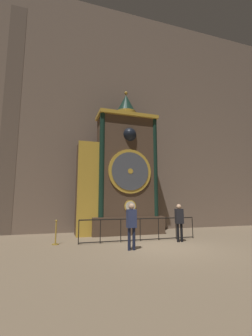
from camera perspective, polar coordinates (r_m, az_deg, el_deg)
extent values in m
plane|color=#847056|center=(9.21, 9.47, -19.28)|extent=(28.00, 28.00, 0.00)
cube|color=#7A6656|center=(15.28, -0.89, 13.55)|extent=(24.00, 0.30, 14.96)
cube|color=brown|center=(14.57, -27.13, 12.49)|extent=(0.90, 0.12, 13.46)
cube|color=brown|center=(12.77, 0.00, -14.21)|extent=(3.97, 1.61, 0.94)
cube|color=brown|center=(12.88, 0.00, 0.79)|extent=(3.18, 1.40, 5.75)
cube|color=gold|center=(13.51, 0.14, 12.56)|extent=(3.43, 1.54, 0.20)
cylinder|color=gold|center=(12.02, 1.07, -9.68)|extent=(0.64, 0.05, 0.64)
cylinder|color=silver|center=(11.99, 1.12, -9.69)|extent=(0.53, 0.03, 0.53)
cylinder|color=gold|center=(12.12, 1.05, -0.83)|extent=(2.41, 0.07, 2.41)
cylinder|color=#4C515B|center=(12.08, 1.11, -0.80)|extent=(2.08, 0.04, 2.08)
cylinder|color=gold|center=(12.06, 1.15, -0.79)|extent=(0.29, 0.03, 0.29)
cube|color=#30241B|center=(13.04, 0.28, 7.93)|extent=(0.95, 0.42, 0.95)
sphere|color=black|center=(12.66, 0.88, 8.45)|extent=(0.76, 0.76, 0.76)
cylinder|color=#142D23|center=(11.91, -6.14, 1.60)|extent=(0.29, 0.29, 5.75)
cylinder|color=#142D23|center=(12.86, 7.35, 0.87)|extent=(0.29, 0.29, 5.75)
cylinder|color=gold|center=(13.70, 0.00, 13.38)|extent=(1.19, 1.19, 0.30)
cone|color=#163227|center=(13.97, 0.00, 16.04)|extent=(1.13, 1.13, 1.10)
sphere|color=gold|center=(14.26, 0.00, 18.48)|extent=(0.20, 0.20, 0.20)
cube|color=#4C3828|center=(12.29, -9.88, -5.12)|extent=(1.10, 1.19, 4.88)
cube|color=gold|center=(11.69, -9.47, -4.96)|extent=(1.15, 0.06, 4.88)
cylinder|color=black|center=(9.77, -11.95, -15.63)|extent=(0.04, 0.04, 1.00)
cylinder|color=black|center=(9.91, -6.55, -15.66)|extent=(0.04, 0.04, 1.00)
cylinder|color=black|center=(10.12, -1.33, -15.56)|extent=(0.04, 0.04, 1.00)
cylinder|color=black|center=(10.41, 3.62, -15.35)|extent=(0.04, 0.04, 1.00)
cylinder|color=black|center=(10.77, 8.26, -15.05)|extent=(0.04, 0.04, 1.00)
cylinder|color=black|center=(11.19, 12.57, -14.69)|extent=(0.04, 0.04, 1.00)
cylinder|color=black|center=(11.66, 16.54, -14.29)|extent=(0.04, 0.04, 1.00)
cylinder|color=black|center=(10.37, 3.59, -12.72)|extent=(5.42, 0.05, 0.05)
cylinder|color=black|center=(10.47, 3.64, -17.72)|extent=(5.42, 0.04, 0.04)
cylinder|color=#1B213A|center=(8.51, 0.81, -17.59)|extent=(0.11, 0.11, 0.79)
cylinder|color=#1B213A|center=(8.57, 2.01, -17.52)|extent=(0.11, 0.11, 0.79)
cube|color=navy|center=(8.45, 1.40, -12.68)|extent=(0.35, 0.24, 0.66)
sphere|color=tan|center=(8.43, 1.39, -9.77)|extent=(0.22, 0.22, 0.22)
cylinder|color=black|center=(10.44, 13.06, -15.75)|extent=(0.11, 0.11, 0.77)
cylinder|color=black|center=(10.53, 13.93, -15.65)|extent=(0.11, 0.11, 0.77)
cube|color=black|center=(10.42, 13.36, -11.83)|extent=(0.36, 0.26, 0.65)
sphere|color=tan|center=(10.40, 13.28, -9.53)|extent=(0.21, 0.21, 0.21)
cylinder|color=#B28E33|center=(10.07, -17.52, -17.98)|extent=(0.28, 0.28, 0.04)
cylinder|color=#B28E33|center=(10.00, -17.40, -15.49)|extent=(0.06, 0.06, 0.92)
sphere|color=#B28E33|center=(9.95, -17.27, -12.67)|extent=(0.09, 0.09, 0.09)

